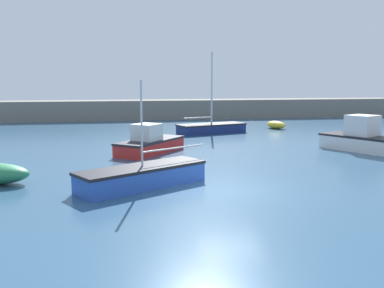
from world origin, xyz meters
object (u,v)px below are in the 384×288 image
Objects in this scene: motorboat_grey_hull at (366,139)px; mooring_buoy_pink at (150,135)px; motorboat_with_cabin at (150,143)px; fishing_dinghy_green at (276,125)px; sailboat_short_mast at (143,176)px; sailboat_tall_mast at (211,128)px.

mooring_buoy_pink is (-12.32, 8.18, -0.47)m from motorboat_grey_hull.
motorboat_grey_hull is 14.79m from mooring_buoy_pink.
motorboat_with_cabin is at bearing -95.10° from mooring_buoy_pink.
motorboat_with_cabin reaches higher than fishing_dinghy_green.
sailboat_short_mast reaches higher than motorboat_with_cabin.
fishing_dinghy_green is 6.72m from sailboat_tall_mast.
sailboat_tall_mast reaches higher than sailboat_short_mast.
motorboat_grey_hull is (0.82, -12.46, 0.38)m from fishing_dinghy_green.
motorboat_with_cabin is 0.77× the size of sailboat_tall_mast.
sailboat_tall_mast is 5.56m from mooring_buoy_pink.
sailboat_short_mast is 14.55m from mooring_buoy_pink.
motorboat_grey_hull is 1.19× the size of motorboat_with_cabin.
sailboat_tall_mast is (-7.18, 10.30, -0.28)m from motorboat_grey_hull.
mooring_buoy_pink is at bearing -151.03° from motorboat_grey_hull.
fishing_dinghy_green is 12.27m from mooring_buoy_pink.
sailboat_short_mast is at bearing -147.89° from motorboat_with_cabin.
motorboat_grey_hull is at bearing -58.60° from motorboat_with_cabin.
motorboat_with_cabin is 6.50m from mooring_buoy_pink.
fishing_dinghy_green is at bearing 156.30° from motorboat_grey_hull.
motorboat_with_cabin is at bearing 107.34° from fishing_dinghy_green.
motorboat_grey_hull is 0.91× the size of sailboat_tall_mast.
motorboat_grey_hull is 13.01m from motorboat_with_cabin.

